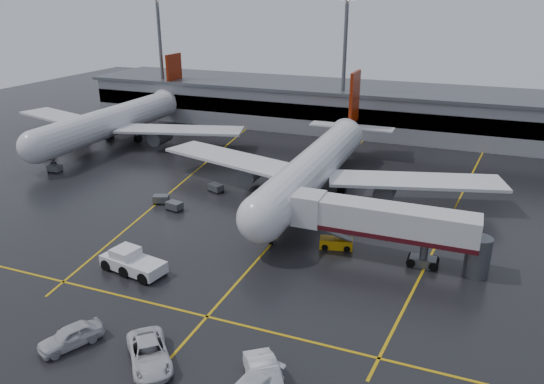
% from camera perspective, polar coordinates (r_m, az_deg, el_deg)
% --- Properties ---
extents(ground, '(220.00, 220.00, 0.00)m').
position_cam_1_polar(ground, '(63.34, 2.35, -3.02)').
color(ground, black).
rests_on(ground, ground).
extents(apron_line_centre, '(0.25, 90.00, 0.02)m').
position_cam_1_polar(apron_line_centre, '(63.33, 2.35, -3.01)').
color(apron_line_centre, gold).
rests_on(apron_line_centre, ground).
extents(apron_line_stop, '(60.00, 0.25, 0.02)m').
position_cam_1_polar(apron_line_stop, '(45.69, -7.15, -13.44)').
color(apron_line_stop, gold).
rests_on(apron_line_stop, ground).
extents(apron_line_left, '(9.99, 69.35, 0.02)m').
position_cam_1_polar(apron_line_left, '(79.77, -8.87, 1.89)').
color(apron_line_left, gold).
rests_on(apron_line_left, ground).
extents(apron_line_right, '(7.57, 69.64, 0.02)m').
position_cam_1_polar(apron_line_right, '(69.61, 19.32, -1.96)').
color(apron_line_right, gold).
rests_on(apron_line_right, ground).
extents(terminal, '(122.00, 19.00, 8.60)m').
position_cam_1_polar(terminal, '(106.54, 11.13, 8.96)').
color(terminal, gray).
rests_on(terminal, ground).
extents(light_mast_left, '(3.00, 1.20, 25.45)m').
position_cam_1_polar(light_mast_left, '(116.49, -12.15, 14.95)').
color(light_mast_left, '#595B60').
rests_on(light_mast_left, ground).
extents(light_mast_mid, '(3.00, 1.20, 25.45)m').
position_cam_1_polar(light_mast_mid, '(100.26, 7.97, 14.30)').
color(light_mast_mid, '#595B60').
rests_on(light_mast_mid, ground).
extents(main_airliner, '(48.80, 45.60, 14.10)m').
position_cam_1_polar(main_airliner, '(70.49, 5.04, 3.10)').
color(main_airliner, silver).
rests_on(main_airliner, ground).
extents(second_airliner, '(48.80, 45.60, 14.10)m').
position_cam_1_polar(second_airliner, '(100.08, -16.64, 7.65)').
color(second_airliner, silver).
rests_on(second_airliner, ground).
extents(jet_bridge, '(19.90, 3.40, 6.05)m').
position_cam_1_polar(jet_bridge, '(53.81, 12.27, -3.43)').
color(jet_bridge, silver).
rests_on(jet_bridge, ground).
extents(pushback_tractor, '(7.07, 3.89, 2.40)m').
position_cam_1_polar(pushback_tractor, '(53.34, -15.15, -7.49)').
color(pushback_tractor, white).
rests_on(pushback_tractor, ground).
extents(belt_loader, '(3.77, 2.28, 2.24)m').
position_cam_1_polar(belt_loader, '(56.63, 7.08, -5.59)').
color(belt_loader, '#CB9009').
rests_on(belt_loader, ground).
extents(service_van_a, '(6.15, 6.36, 1.68)m').
position_cam_1_polar(service_van_a, '(41.11, -13.35, -16.90)').
color(service_van_a, silver).
rests_on(service_van_a, ground).
extents(service_van_c, '(5.02, 5.77, 1.88)m').
position_cam_1_polar(service_van_c, '(37.86, -0.75, -19.87)').
color(service_van_c, silver).
rests_on(service_van_c, ground).
extents(service_van_d, '(3.96, 5.31, 1.68)m').
position_cam_1_polar(service_van_d, '(44.61, -21.27, -14.55)').
color(service_van_d, silver).
rests_on(service_van_d, ground).
extents(baggage_cart_a, '(2.22, 1.68, 1.12)m').
position_cam_1_polar(baggage_cart_a, '(66.85, -10.69, -1.48)').
color(baggage_cart_a, '#595B60').
rests_on(baggage_cart_a, ground).
extents(baggage_cart_b, '(2.34, 1.94, 1.12)m').
position_cam_1_polar(baggage_cart_b, '(69.39, -12.09, -0.74)').
color(baggage_cart_b, '#595B60').
rests_on(baggage_cart_b, ground).
extents(baggage_cart_c, '(2.34, 1.94, 1.12)m').
position_cam_1_polar(baggage_cart_c, '(72.24, -6.19, 0.49)').
color(baggage_cart_c, '#595B60').
rests_on(baggage_cart_c, ground).
extents(baggage_cart_d, '(2.33, 1.92, 1.12)m').
position_cam_1_polar(baggage_cart_d, '(95.80, -23.34, 4.02)').
color(baggage_cart_d, '#595B60').
rests_on(baggage_cart_d, ground).
extents(baggage_cart_e, '(2.11, 1.48, 1.12)m').
position_cam_1_polar(baggage_cart_e, '(86.66, -22.78, 2.44)').
color(baggage_cart_e, '#595B60').
rests_on(baggage_cart_e, ground).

